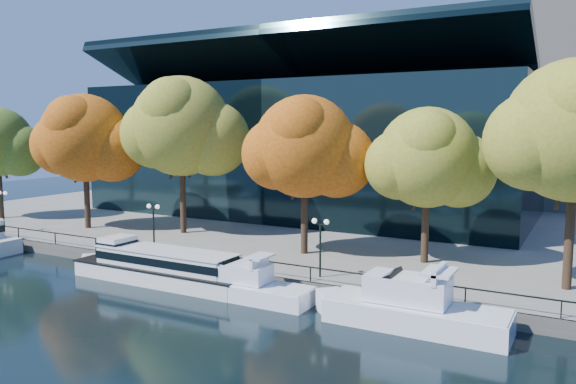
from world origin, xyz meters
The scene contains 14 objects.
ground centered at (0.00, 0.00, 0.00)m, with size 160.00×160.00×0.00m, color black.
promenade centered at (0.00, 36.38, 0.50)m, with size 90.00×67.08×1.00m.
railing centered at (0.00, 3.25, 1.94)m, with size 88.20×0.08×0.99m.
convention_building centered at (-4.00, 31.79, 8.51)m, with size 50.00×24.57×21.43m.
tour_boat centered at (-1.36, 1.04, 1.26)m, with size 15.57×3.47×2.95m.
cruiser_near centered at (6.08, 0.70, 0.93)m, with size 10.35×2.67×3.00m.
cruiser_far centered at (17.37, 0.69, 1.18)m, with size 11.38×3.15×3.72m.
tree_1 centered at (-18.50, 10.09, 9.88)m, with size 10.97×8.99×13.46m.
tree_2 centered at (-8.28, 12.68, 11.03)m, with size 11.83×9.70×14.97m.
tree_3 centered at (6.01, 10.41, 9.46)m, with size 10.23×8.39×12.73m.
tree_4 centered at (15.35, 12.07, 8.77)m, with size 9.35×7.66×11.67m.
lamp_0 centered at (-23.86, 4.50, 3.98)m, with size 1.26×0.36×4.03m.
lamp_1 centered at (-4.73, 4.50, 3.98)m, with size 1.26×0.36×4.03m.
lamp_2 centered at (10.11, 4.50, 3.98)m, with size 1.26×0.36×4.03m.
Camera 1 is at (26.17, -29.26, 11.20)m, focal length 35.00 mm.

